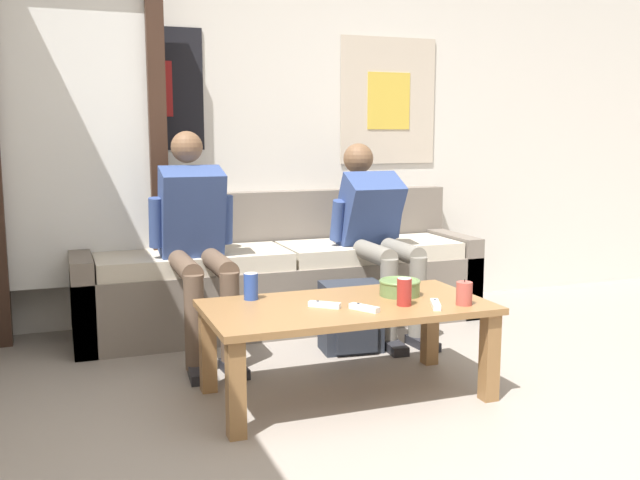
% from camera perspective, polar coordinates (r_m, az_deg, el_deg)
% --- Properties ---
extents(ground_plane, '(18.00, 18.00, 0.00)m').
position_cam_1_polar(ground_plane, '(2.70, 15.19, -18.04)').
color(ground_plane, gray).
extents(wall_back, '(10.00, 0.07, 2.55)m').
position_cam_1_polar(wall_back, '(4.73, -2.69, 9.59)').
color(wall_back, silver).
rests_on(wall_back, ground_plane).
extents(door_frame, '(1.00, 0.10, 2.15)m').
position_cam_1_polar(door_frame, '(4.29, -18.91, 8.20)').
color(door_frame, '#382319').
rests_on(door_frame, ground_plane).
extents(couch, '(2.49, 0.67, 0.82)m').
position_cam_1_polar(couch, '(4.46, -3.15, -3.11)').
color(couch, '#70665B').
rests_on(couch, ground_plane).
extents(coffee_table, '(1.27, 0.65, 0.43)m').
position_cam_1_polar(coffee_table, '(3.24, 2.14, -6.26)').
color(coffee_table, olive).
rests_on(coffee_table, ground_plane).
extents(person_seated_adult, '(0.47, 0.88, 1.20)m').
position_cam_1_polar(person_seated_adult, '(3.91, -9.88, 0.44)').
color(person_seated_adult, brown).
rests_on(person_seated_adult, ground_plane).
extents(person_seated_teen, '(0.47, 0.94, 1.13)m').
position_cam_1_polar(person_seated_teen, '(4.30, 4.50, 0.94)').
color(person_seated_teen, gray).
rests_on(person_seated_teen, ground_plane).
extents(backpack, '(0.35, 0.26, 0.38)m').
position_cam_1_polar(backpack, '(3.94, 2.51, -6.29)').
color(backpack, '#282D38').
rests_on(backpack, ground_plane).
extents(ceramic_bowl, '(0.20, 0.20, 0.08)m').
position_cam_1_polar(ceramic_bowl, '(3.39, 6.39, -3.73)').
color(ceramic_bowl, '#607F47').
rests_on(ceramic_bowl, coffee_table).
extents(pillar_candle, '(0.07, 0.07, 0.12)m').
position_cam_1_polar(pillar_candle, '(3.25, 11.46, -4.22)').
color(pillar_candle, '#B24C42').
rests_on(pillar_candle, coffee_table).
extents(drink_can_blue, '(0.07, 0.07, 0.12)m').
position_cam_1_polar(drink_can_blue, '(3.30, -5.55, -3.71)').
color(drink_can_blue, '#28479E').
rests_on(drink_can_blue, coffee_table).
extents(drink_can_red, '(0.07, 0.07, 0.12)m').
position_cam_1_polar(drink_can_red, '(3.20, 6.76, -4.14)').
color(drink_can_red, maroon).
rests_on(drink_can_red, coffee_table).
extents(game_controller_near_left, '(0.10, 0.14, 0.03)m').
position_cam_1_polar(game_controller_near_left, '(3.10, 3.56, -5.44)').
color(game_controller_near_left, white).
rests_on(game_controller_near_left, coffee_table).
extents(game_controller_near_right, '(0.09, 0.15, 0.03)m').
position_cam_1_polar(game_controller_near_right, '(3.19, 9.23, -5.12)').
color(game_controller_near_right, white).
rests_on(game_controller_near_right, coffee_table).
extents(game_controller_far_center, '(0.13, 0.12, 0.03)m').
position_cam_1_polar(game_controller_far_center, '(3.15, 0.36, -5.20)').
color(game_controller_far_center, white).
rests_on(game_controller_far_center, coffee_table).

